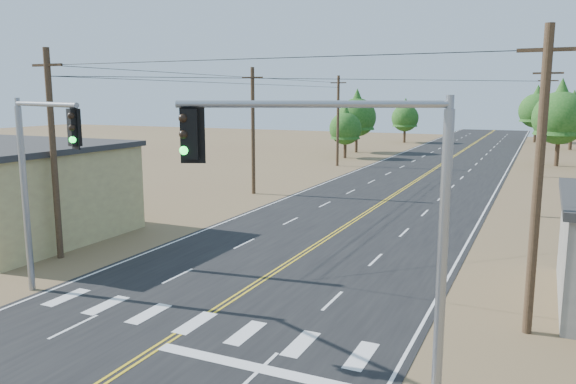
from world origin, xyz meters
The scene contains 15 objects.
road centered at (0.00, 30.00, 0.01)m, with size 15.00×200.00×0.02m, color black.
utility_pole_left_near centered at (-10.50, 12.00, 5.12)m, with size 1.80×0.30×10.00m.
utility_pole_left_mid centered at (-10.50, 32.00, 5.12)m, with size 1.80×0.30×10.00m.
utility_pole_left_far centered at (-10.50, 52.00, 5.12)m, with size 1.80×0.30×10.00m.
utility_pole_right_near centered at (10.50, 12.00, 5.12)m, with size 1.80×0.30×10.00m.
utility_pole_right_mid centered at (10.50, 32.00, 5.12)m, with size 1.80×0.30×10.00m.
utility_pole_right_far centered at (10.50, 52.00, 5.12)m, with size 1.80×0.30×10.00m.
signal_mast_left centered at (-6.41, 7.43, 5.21)m, with size 5.64×2.72×7.73m.
signal_mast_right centered at (6.84, 5.35, 5.30)m, with size 6.01×2.81×7.83m.
tree_left_near centered at (-12.34, 60.04, 4.13)m, with size 4.05×4.05×6.75m.
tree_left_mid centered at (-13.24, 67.48, 5.39)m, with size 5.28×5.28×8.81m.
tree_left_far centered at (-10.96, 86.78, 4.57)m, with size 4.48×4.48×7.47m.
tree_right_near centered at (11.95, 61.96, 5.97)m, with size 5.86×5.86×9.76m.
tree_right_mid centered at (14.00, 83.93, 5.30)m, with size 5.20×5.20×8.66m.
tree_right_far centered at (9.00, 96.46, 5.90)m, with size 5.79×5.79×9.64m.
Camera 1 is at (10.61, -7.40, 7.81)m, focal length 35.00 mm.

